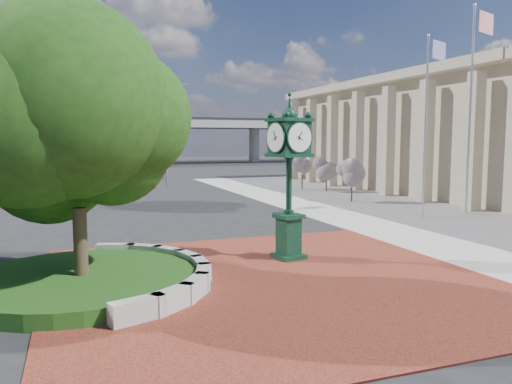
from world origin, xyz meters
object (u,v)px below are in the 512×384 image
object	(u,v)px
post_clock	(289,170)
parked_car	(143,171)
flagpole_b	(426,125)
street_lamp_near	(169,127)
street_lamp_far	(94,121)
flagpole_a	(470,109)

from	to	relation	value
post_clock	parked_car	distance (m)	36.70
flagpole_b	parked_car	bearing A→B (deg)	107.81
post_clock	flagpole_b	xyz separation A→B (m)	(9.90, 5.74, 1.71)
post_clock	street_lamp_near	xyz separation A→B (m)	(0.64, 25.50, 2.02)
parked_car	street_lamp_far	xyz separation A→B (m)	(-4.40, 5.20, 5.16)
post_clock	street_lamp_far	bearing A→B (deg)	96.04
flagpole_a	street_lamp_far	world-z (taller)	flagpole_a
flagpole_b	street_lamp_near	distance (m)	21.82
post_clock	flagpole_b	world-z (taller)	flagpole_b
flagpole_a	street_lamp_near	world-z (taller)	flagpole_a
parked_car	street_lamp_far	bearing A→B (deg)	152.61
street_lamp_near	street_lamp_far	distance (m)	17.13
post_clock	street_lamp_far	size ratio (longest dim) A/B	0.53
flagpole_a	post_clock	bearing A→B (deg)	-155.37
post_clock	street_lamp_far	world-z (taller)	street_lamp_far
flagpole_b	street_lamp_near	size ratio (longest dim) A/B	1.07
parked_car	street_lamp_near	distance (m)	11.93
parked_car	street_lamp_near	xyz separation A→B (m)	(0.67, -11.14, 4.22)
post_clock	flagpole_a	world-z (taller)	flagpole_a
flagpole_a	flagpole_b	xyz separation A→B (m)	(-2.85, -0.11, -0.88)
post_clock	parked_car	bearing A→B (deg)	90.04
flagpole_b	street_lamp_far	size ratio (longest dim) A/B	0.90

